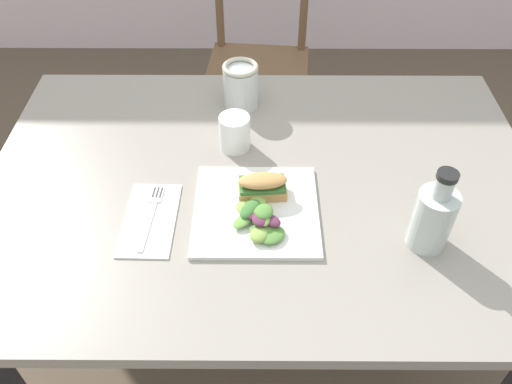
# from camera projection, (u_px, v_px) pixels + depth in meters

# --- Properties ---
(dining_table) EXTENTS (1.27, 0.89, 0.74)m
(dining_table) POSITION_uv_depth(u_px,v_px,m) (262.00, 216.00, 1.27)
(dining_table) COLOR gray
(dining_table) RESTS_ON ground
(chair_wooden_far) EXTENTS (0.43, 0.43, 0.87)m
(chair_wooden_far) POSITION_uv_depth(u_px,v_px,m) (258.00, 64.00, 2.10)
(chair_wooden_far) COLOR brown
(chair_wooden_far) RESTS_ON ground
(plate_lunch) EXTENTS (0.27, 0.27, 0.01)m
(plate_lunch) POSITION_uv_depth(u_px,v_px,m) (256.00, 210.00, 1.11)
(plate_lunch) COLOR white
(plate_lunch) RESTS_ON dining_table
(sandwich_half_front) EXTENTS (0.11, 0.07, 0.06)m
(sandwich_half_front) POSITION_uv_depth(u_px,v_px,m) (262.00, 186.00, 1.12)
(sandwich_half_front) COLOR tan
(sandwich_half_front) RESTS_ON plate_lunch
(salad_mixed_greens) EXTENTS (0.12, 0.16, 0.04)m
(salad_mixed_greens) POSITION_uv_depth(u_px,v_px,m) (259.00, 216.00, 1.07)
(salad_mixed_greens) COLOR #518438
(salad_mixed_greens) RESTS_ON plate_lunch
(napkin_folded) EXTENTS (0.11, 0.21, 0.00)m
(napkin_folded) POSITION_uv_depth(u_px,v_px,m) (150.00, 219.00, 1.10)
(napkin_folded) COLOR white
(napkin_folded) RESTS_ON dining_table
(fork_on_napkin) EXTENTS (0.03, 0.19, 0.00)m
(fork_on_napkin) POSITION_uv_depth(u_px,v_px,m) (152.00, 212.00, 1.11)
(fork_on_napkin) COLOR silver
(fork_on_napkin) RESTS_ON napkin_folded
(bottle_cold_brew) EXTENTS (0.08, 0.08, 0.19)m
(bottle_cold_brew) POSITION_uv_depth(u_px,v_px,m) (432.00, 220.00, 1.01)
(bottle_cold_brew) COLOR black
(bottle_cold_brew) RESTS_ON dining_table
(mason_jar_iced_tea) EXTENTS (0.09, 0.09, 0.12)m
(mason_jar_iced_tea) POSITION_uv_depth(u_px,v_px,m) (241.00, 87.00, 1.36)
(mason_jar_iced_tea) COLOR gold
(mason_jar_iced_tea) RESTS_ON dining_table
(cup_extra_side) EXTENTS (0.07, 0.07, 0.09)m
(cup_extra_side) POSITION_uv_depth(u_px,v_px,m) (237.00, 132.00, 1.24)
(cup_extra_side) COLOR white
(cup_extra_side) RESTS_ON dining_table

